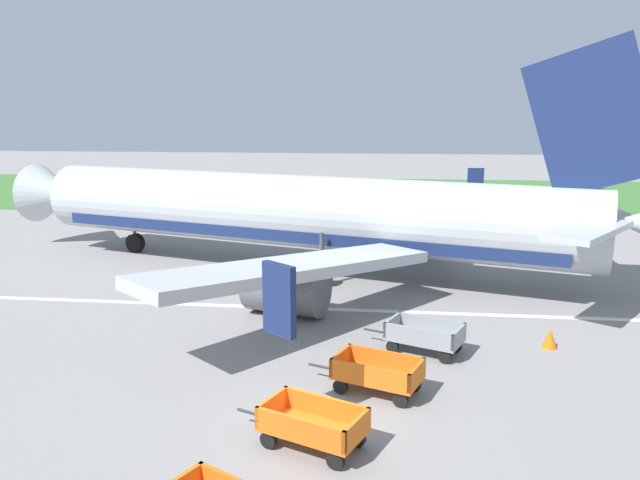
# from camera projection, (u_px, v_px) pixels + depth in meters

# --- Properties ---
(ground_plane) EXTENTS (220.00, 220.00, 0.00)m
(ground_plane) POSITION_uv_depth(u_px,v_px,m) (309.00, 435.00, 15.83)
(ground_plane) COLOR gray
(grass_strip) EXTENTS (220.00, 28.00, 0.06)m
(grass_strip) POSITION_uv_depth(u_px,v_px,m) (370.00, 193.00, 62.69)
(grass_strip) COLOR #3D7033
(grass_strip) RESTS_ON ground
(apron_stripe) EXTENTS (120.00, 0.36, 0.01)m
(apron_stripe) POSITION_uv_depth(u_px,v_px,m) (341.00, 310.00, 25.84)
(apron_stripe) COLOR silver
(apron_stripe) RESTS_ON ground
(airplane) EXTENTS (36.90, 29.96, 11.34)m
(airplane) POSITION_uv_depth(u_px,v_px,m) (312.00, 214.00, 31.42)
(airplane) COLOR #B2B7BC
(airplane) RESTS_ON ground
(baggage_cart_second_in_row) EXTENTS (3.56, 2.27, 1.07)m
(baggage_cart_second_in_row) POSITION_uv_depth(u_px,v_px,m) (312.00, 425.00, 15.13)
(baggage_cart_second_in_row) COLOR orange
(baggage_cart_second_in_row) RESTS_ON ground
(baggage_cart_third_in_row) EXTENTS (3.58, 2.20, 1.07)m
(baggage_cart_third_in_row) POSITION_uv_depth(u_px,v_px,m) (377.00, 373.00, 18.12)
(baggage_cart_third_in_row) COLOR orange
(baggage_cart_third_in_row) RESTS_ON ground
(baggage_cart_fourth_in_row) EXTENTS (3.56, 2.27, 1.07)m
(baggage_cart_fourth_in_row) POSITION_uv_depth(u_px,v_px,m) (424.00, 336.00, 21.16)
(baggage_cart_fourth_in_row) COLOR gray
(baggage_cart_fourth_in_row) RESTS_ON ground
(traffic_cone_near_plane) EXTENTS (0.53, 0.53, 0.69)m
(traffic_cone_near_plane) POSITION_uv_depth(u_px,v_px,m) (550.00, 338.00, 21.62)
(traffic_cone_near_plane) COLOR orange
(traffic_cone_near_plane) RESTS_ON ground
(traffic_cone_mid_apron) EXTENTS (0.54, 0.54, 0.72)m
(traffic_cone_mid_apron) POSITION_uv_depth(u_px,v_px,m) (252.00, 297.00, 26.44)
(traffic_cone_mid_apron) COLOR orange
(traffic_cone_mid_apron) RESTS_ON ground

